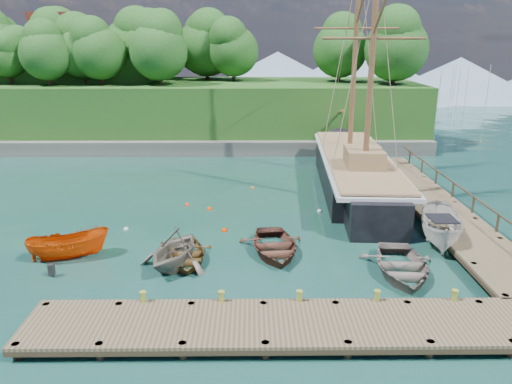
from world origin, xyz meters
TOP-DOWN VIEW (x-y plane):
  - ground at (0.00, 0.00)m, footprint 160.00×160.00m
  - dock_near at (2.00, -6.50)m, footprint 20.00×3.20m
  - dock_east at (11.50, 7.00)m, footprint 3.20×24.00m
  - bollard_0 at (-4.00, -5.10)m, footprint 0.26×0.26m
  - bollard_1 at (-1.00, -5.10)m, footprint 0.26×0.26m
  - bollard_2 at (2.00, -5.10)m, footprint 0.26×0.26m
  - bollard_3 at (5.00, -5.10)m, footprint 0.26×0.26m
  - bollard_4 at (8.00, -5.10)m, footprint 0.26×0.26m
  - rowboat_0 at (-3.06, -0.09)m, footprint 3.53×4.46m
  - rowboat_1 at (-3.45, -0.73)m, footprint 4.46×4.78m
  - rowboat_2 at (1.31, 0.78)m, footprint 3.76×4.95m
  - rowboat_3 at (7.00, -1.60)m, footprint 3.94×5.19m
  - motorboat_orange at (-8.75, 0.29)m, footprint 4.14×2.57m
  - cabin_boat_white at (10.00, 1.78)m, footprint 3.20×5.51m
  - schooner at (7.55, 11.76)m, footprint 5.77×26.01m
  - mooring_buoy_0 at (-6.89, 4.02)m, footprint 0.29×0.29m
  - mooring_buoy_1 at (-2.46, 7.41)m, footprint 0.34×0.34m
  - mooring_buoy_2 at (-1.35, 3.76)m, footprint 0.34×0.34m
  - mooring_buoy_3 at (4.40, 6.93)m, footprint 0.30×0.30m
  - mooring_buoy_4 at (-3.97, 8.24)m, footprint 0.29×0.29m
  - mooring_buoy_5 at (0.25, 12.04)m, footprint 0.27×0.27m
  - headland at (-12.88, 31.36)m, footprint 51.00×19.31m
  - distant_ridge at (4.30, 70.00)m, footprint 117.00×40.00m

SIDE VIEW (x-z plane):
  - ground at x=0.00m, z-range 0.00..0.00m
  - bollard_0 at x=-4.00m, z-range -0.23..0.23m
  - bollard_1 at x=-1.00m, z-range -0.23..0.23m
  - bollard_2 at x=2.00m, z-range -0.23..0.23m
  - bollard_3 at x=5.00m, z-range -0.23..0.23m
  - bollard_4 at x=8.00m, z-range -0.23..0.23m
  - rowboat_0 at x=-3.06m, z-range -0.42..0.42m
  - rowboat_1 at x=-3.45m, z-range -1.02..1.02m
  - rowboat_2 at x=1.31m, z-range -0.48..0.48m
  - rowboat_3 at x=7.00m, z-range -0.51..0.51m
  - motorboat_orange at x=-8.75m, z-range -0.75..0.75m
  - cabin_boat_white at x=10.00m, z-range -1.00..1.00m
  - mooring_buoy_0 at x=-6.89m, z-range -0.14..0.14m
  - mooring_buoy_1 at x=-2.46m, z-range -0.17..0.17m
  - mooring_buoy_2 at x=-1.35m, z-range -0.17..0.17m
  - mooring_buoy_3 at x=4.40m, z-range -0.15..0.15m
  - mooring_buoy_4 at x=-3.97m, z-range -0.15..0.15m
  - mooring_buoy_5 at x=0.25m, z-range -0.14..0.14m
  - dock_near at x=2.00m, z-range -0.12..0.98m
  - dock_east at x=11.50m, z-range -0.12..0.98m
  - schooner at x=7.55m, z-range -8.35..10.43m
  - distant_ridge at x=4.30m, z-range -0.65..9.35m
  - headland at x=-12.88m, z-range -0.91..11.99m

